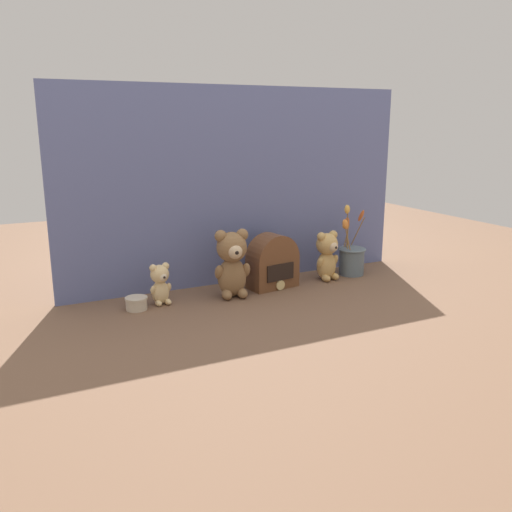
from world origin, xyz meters
name	(u,v)px	position (x,y,z in m)	size (l,w,h in m)	color
ground_plane	(258,291)	(0.00, 0.00, 0.00)	(4.00, 4.00, 0.00)	brown
backdrop_wall	(240,187)	(0.00, 0.17, 0.39)	(1.48, 0.02, 0.79)	slate
teddy_bear_large	(232,262)	(-0.12, -0.02, 0.14)	(0.14, 0.13, 0.26)	olive
teddy_bear_medium	(327,255)	(0.33, 0.02, 0.11)	(0.11, 0.10, 0.21)	tan
teddy_bear_small	(160,283)	(-0.39, 0.02, 0.08)	(0.08, 0.08, 0.15)	#DBBC84
flower_vase	(351,257)	(0.47, 0.04, 0.08)	(0.16, 0.12, 0.31)	slate
vintage_radio	(273,264)	(0.08, 0.02, 0.10)	(0.21, 0.13, 0.22)	brown
decorative_tin_tall	(137,304)	(-0.48, 0.00, 0.02)	(0.08, 0.08, 0.05)	beige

